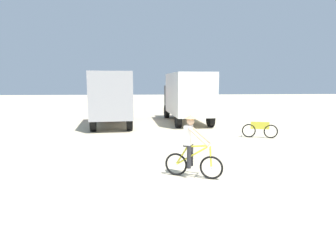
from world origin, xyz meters
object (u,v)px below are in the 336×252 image
Objects in this scene: box_truck_white_box at (187,95)px; bicycle_spare at (260,130)px; box_truck_grey_hauler at (111,96)px; cyclist_orange_shirt at (192,149)px.

box_truck_white_box is 6.76m from bicycle_spare.
bicycle_spare is at bearing -32.55° from box_truck_grey_hauler.
cyclist_orange_shirt is at bearing -126.97° from bicycle_spare.
cyclist_orange_shirt is at bearing -72.34° from box_truck_grey_hauler.
cyclist_orange_shirt reaches higher than bicycle_spare.
cyclist_orange_shirt is (-1.59, -11.80, -1.03)m from box_truck_white_box.
box_truck_white_box is 4.14× the size of bicycle_spare.
cyclist_orange_shirt is 1.09× the size of bicycle_spare.
bicycle_spare is (4.38, 5.82, -0.45)m from cyclist_orange_shirt.
box_truck_white_box is 11.95m from cyclist_orange_shirt.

